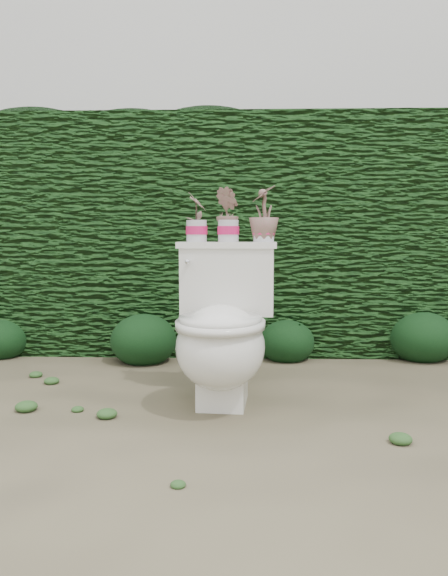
{
  "coord_description": "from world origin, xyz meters",
  "views": [
    {
      "loc": [
        0.21,
        -2.53,
        0.82
      ],
      "look_at": [
        0.11,
        0.22,
        0.55
      ],
      "focal_mm": 35.0,
      "sensor_mm": 36.0,
      "label": 1
    }
  ],
  "objects_px": {
    "potted_plant_right": "(264,215)",
    "potted_plant_left": "(197,218)",
    "potted_plant_center": "(228,216)",
    "toilet": "(222,332)"
  },
  "relations": [
    {
      "from": "toilet",
      "to": "potted_plant_left",
      "type": "xyz_separation_m",
      "value": [
        -0.14,
        0.25,
        0.54
      ]
    },
    {
      "from": "potted_plant_center",
      "to": "potted_plant_right",
      "type": "relative_size",
      "value": 0.97
    },
    {
      "from": "potted_plant_left",
      "to": "potted_plant_right",
      "type": "relative_size",
      "value": 0.89
    },
    {
      "from": "potted_plant_right",
      "to": "potted_plant_center",
      "type": "bearing_deg",
      "value": -99.48
    },
    {
      "from": "potted_plant_right",
      "to": "potted_plant_left",
      "type": "bearing_deg",
      "value": -99.48
    },
    {
      "from": "toilet",
      "to": "potted_plant_center",
      "type": "relative_size",
      "value": 3.01
    },
    {
      "from": "potted_plant_center",
      "to": "potted_plant_right",
      "type": "distance_m",
      "value": 0.18
    },
    {
      "from": "potted_plant_left",
      "to": "toilet",
      "type": "bearing_deg",
      "value": -137.92
    },
    {
      "from": "toilet",
      "to": "potted_plant_left",
      "type": "relative_size",
      "value": 3.28
    },
    {
      "from": "potted_plant_left",
      "to": "potted_plant_right",
      "type": "height_order",
      "value": "potted_plant_right"
    }
  ]
}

